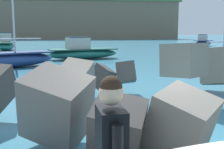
{
  "coord_description": "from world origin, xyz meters",
  "views": [
    {
      "loc": [
        -1.47,
        -5.83,
        2.37
      ],
      "look_at": [
        -0.58,
        0.5,
        1.4
      ],
      "focal_mm": 45.22,
      "sensor_mm": 36.0,
      "label": 1
    }
  ],
  "objects_px": {
    "boat_near_centre": "(9,59)",
    "boat_mid_centre": "(219,57)",
    "boat_near_right": "(203,42)",
    "boat_mid_left": "(82,52)",
    "boat_mid_right": "(6,45)"
  },
  "relations": [
    {
      "from": "boat_mid_left",
      "to": "boat_mid_right",
      "type": "height_order",
      "value": "boat_mid_right"
    },
    {
      "from": "boat_mid_left",
      "to": "boat_near_centre",
      "type": "bearing_deg",
      "value": -133.41
    },
    {
      "from": "boat_near_right",
      "to": "boat_mid_left",
      "type": "height_order",
      "value": "boat_mid_left"
    },
    {
      "from": "boat_mid_right",
      "to": "boat_near_right",
      "type": "bearing_deg",
      "value": 13.53
    },
    {
      "from": "boat_mid_left",
      "to": "boat_mid_centre",
      "type": "distance_m",
      "value": 11.27
    },
    {
      "from": "boat_mid_left",
      "to": "boat_mid_centre",
      "type": "relative_size",
      "value": 1.07
    },
    {
      "from": "boat_near_right",
      "to": "boat_mid_centre",
      "type": "distance_m",
      "value": 27.17
    },
    {
      "from": "boat_near_right",
      "to": "boat_mid_centre",
      "type": "relative_size",
      "value": 0.74
    },
    {
      "from": "boat_near_centre",
      "to": "boat_mid_centre",
      "type": "xyz_separation_m",
      "value": [
        15.38,
        0.8,
        -0.13
      ]
    },
    {
      "from": "boat_mid_left",
      "to": "boat_mid_centre",
      "type": "bearing_deg",
      "value": -23.92
    },
    {
      "from": "boat_near_right",
      "to": "boat_mid_right",
      "type": "bearing_deg",
      "value": -166.47
    },
    {
      "from": "boat_mid_centre",
      "to": "boat_mid_right",
      "type": "bearing_deg",
      "value": 138.02
    },
    {
      "from": "boat_mid_left",
      "to": "boat_near_right",
      "type": "bearing_deg",
      "value": 44.03
    },
    {
      "from": "boat_near_centre",
      "to": "boat_mid_left",
      "type": "height_order",
      "value": "boat_near_centre"
    },
    {
      "from": "boat_mid_left",
      "to": "boat_mid_centre",
      "type": "xyz_separation_m",
      "value": [
        10.3,
        -4.57,
        -0.21
      ]
    }
  ]
}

